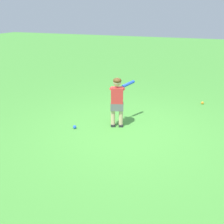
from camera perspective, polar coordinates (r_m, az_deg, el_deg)
name	(u,v)px	position (r m, az deg, el deg)	size (l,w,h in m)	color
ground_plane	(126,131)	(5.23, 3.17, -4.40)	(40.00, 40.00, 0.00)	#479338
child_batter	(118,98)	(5.22, 1.31, 3.31)	(0.37, 0.73, 1.08)	#232328
play_ball_far_right	(75,127)	(5.38, -8.52, -3.42)	(0.07, 0.07, 0.07)	blue
play_ball_behind_batter	(202,103)	(7.13, 19.95, 1.97)	(0.07, 0.07, 0.07)	orange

